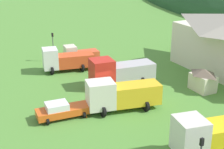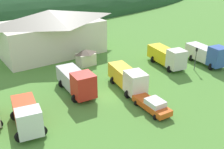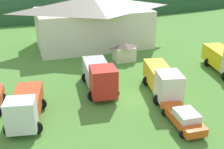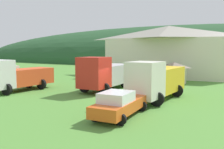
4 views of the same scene
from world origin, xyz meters
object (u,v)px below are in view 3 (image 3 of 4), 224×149
(crane_truck_red, at_px, (99,76))
(traffic_cone_near_pickup, at_px, (180,112))
(depot_building, at_px, (93,20))
(heavy_rig_striped, at_px, (163,80))
(heavy_rig_white, at_px, (25,106))
(service_pickup_orange, at_px, (183,117))
(play_shed_cream, at_px, (124,51))

(crane_truck_red, distance_m, traffic_cone_near_pickup, 9.27)
(depot_building, height_order, heavy_rig_striped, depot_building)
(heavy_rig_white, height_order, heavy_rig_striped, heavy_rig_striped)
(service_pickup_orange, bearing_deg, crane_truck_red, -146.90)
(depot_building, height_order, traffic_cone_near_pickup, depot_building)
(depot_building, xyz_separation_m, crane_truck_red, (-3.71, -16.47, -2.33))
(heavy_rig_white, distance_m, service_pickup_orange, 13.87)
(service_pickup_orange, height_order, traffic_cone_near_pickup, service_pickup_orange)
(play_shed_cream, relative_size, heavy_rig_striped, 0.39)
(crane_truck_red, relative_size, traffic_cone_near_pickup, 13.74)
(depot_building, distance_m, play_shed_cream, 9.24)
(depot_building, xyz_separation_m, heavy_rig_white, (-11.65, -20.48, -2.51))
(heavy_rig_striped, relative_size, service_pickup_orange, 1.46)
(traffic_cone_near_pickup, bearing_deg, play_shed_cream, 90.40)
(heavy_rig_white, height_order, service_pickup_orange, heavy_rig_white)
(heavy_rig_white, relative_size, crane_truck_red, 0.88)
(heavy_rig_white, bearing_deg, heavy_rig_striped, 104.57)
(play_shed_cream, distance_m, service_pickup_orange, 16.91)
(play_shed_cream, xyz_separation_m, heavy_rig_white, (-13.85, -11.94, 0.21))
(depot_building, relative_size, service_pickup_orange, 3.51)
(heavy_rig_white, xyz_separation_m, service_pickup_orange, (12.94, -4.93, -0.76))
(heavy_rig_white, bearing_deg, traffic_cone_near_pickup, 89.24)
(depot_building, bearing_deg, service_pickup_orange, -87.09)
(depot_building, bearing_deg, play_shed_cream, -75.54)
(play_shed_cream, bearing_deg, heavy_rig_white, -139.25)
(heavy_rig_white, relative_size, traffic_cone_near_pickup, 12.05)
(crane_truck_red, height_order, heavy_rig_striped, crane_truck_red)
(play_shed_cream, height_order, traffic_cone_near_pickup, play_shed_cream)
(heavy_rig_white, xyz_separation_m, crane_truck_red, (7.94, 4.02, 0.18))
(service_pickup_orange, relative_size, traffic_cone_near_pickup, 9.16)
(play_shed_cream, xyz_separation_m, crane_truck_red, (-5.91, -7.92, 0.39))
(play_shed_cream, height_order, crane_truck_red, crane_truck_red)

